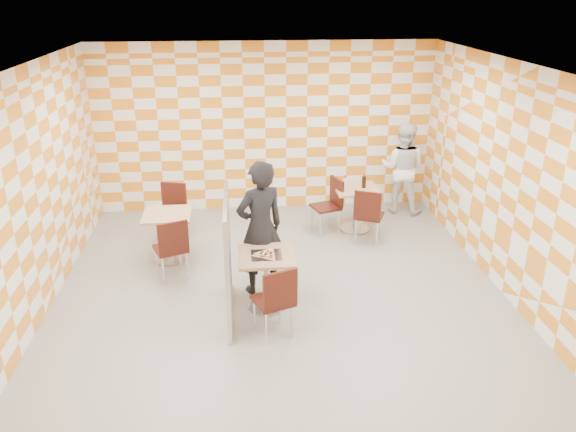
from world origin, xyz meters
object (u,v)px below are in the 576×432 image
(second_table, at_px, (356,202))
(soda_bottle, at_px, (364,182))
(empty_table, at_px, (168,229))
(chair_second_side, at_px, (331,201))
(partition, at_px, (228,258))
(chair_second_front, at_px, (368,212))
(chair_empty_far, at_px, (172,207))
(main_table, at_px, (267,272))
(chair_empty_near, at_px, (172,245))
(sport_bottle, at_px, (345,182))
(chair_main_front, at_px, (276,297))
(man_dark, at_px, (260,228))
(man_white, at_px, (402,168))

(second_table, distance_m, soda_bottle, 0.36)
(empty_table, height_order, soda_bottle, soda_bottle)
(chair_second_side, bearing_deg, partition, -124.37)
(chair_second_front, bearing_deg, chair_empty_far, 170.46)
(empty_table, relative_size, chair_second_side, 0.81)
(chair_second_side, relative_size, partition, 0.60)
(chair_empty_far, bearing_deg, main_table, -58.69)
(second_table, height_order, chair_empty_near, chair_empty_near)
(main_table, height_order, sport_bottle, sport_bottle)
(chair_main_front, height_order, soda_bottle, soda_bottle)
(chair_second_front, xyz_separation_m, partition, (-2.18, -1.89, 0.25))
(empty_table, xyz_separation_m, man_dark, (1.33, -1.04, 0.41))
(second_table, xyz_separation_m, man_white, (0.99, 0.77, 0.31))
(second_table, bearing_deg, soda_bottle, 3.35)
(main_table, bearing_deg, chair_empty_near, 146.50)
(sport_bottle, bearing_deg, chair_empty_far, -177.35)
(chair_second_front, bearing_deg, man_white, 55.80)
(chair_second_side, distance_m, man_white, 1.65)
(chair_main_front, xyz_separation_m, soda_bottle, (1.68, 3.05, 0.31))
(chair_main_front, xyz_separation_m, chair_second_front, (1.64, 2.47, 0.00))
(chair_second_front, relative_size, partition, 0.60)
(chair_main_front, height_order, chair_second_side, same)
(chair_second_side, distance_m, partition, 2.98)
(empty_table, height_order, man_white, man_white)
(second_table, height_order, chair_main_front, chair_main_front)
(man_white, distance_m, soda_bottle, 1.16)
(man_dark, distance_m, sport_bottle, 2.47)
(man_white, height_order, soda_bottle, man_white)
(partition, xyz_separation_m, man_white, (3.10, 3.24, 0.03))
(soda_bottle, bearing_deg, man_dark, -133.58)
(chair_second_side, height_order, chair_empty_far, same)
(man_dark, bearing_deg, sport_bottle, -151.16)
(sport_bottle, bearing_deg, partition, -127.08)
(soda_bottle, bearing_deg, chair_empty_near, -153.20)
(empty_table, relative_size, chair_empty_far, 0.81)
(chair_main_front, distance_m, chair_empty_far, 3.33)
(chair_second_side, relative_size, chair_empty_near, 1.00)
(second_table, xyz_separation_m, chair_empty_far, (-3.02, -0.06, 0.04))
(chair_main_front, height_order, partition, partition)
(chair_empty_far, bearing_deg, chair_second_front, -9.54)
(main_table, xyz_separation_m, chair_main_front, (0.07, -0.70, 0.04))
(chair_empty_near, bearing_deg, chair_second_side, 31.23)
(partition, height_order, sport_bottle, partition)
(chair_second_front, bearing_deg, chair_second_side, 132.33)
(man_dark, xyz_separation_m, man_white, (2.68, 2.66, -0.09))
(man_dark, bearing_deg, chair_main_front, 72.35)
(empty_table, relative_size, chair_second_front, 0.81)
(main_table, distance_m, chair_empty_far, 2.68)
(chair_main_front, height_order, chair_empty_near, same)
(chair_second_side, xyz_separation_m, chair_empty_far, (-2.59, -0.04, 0.00))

